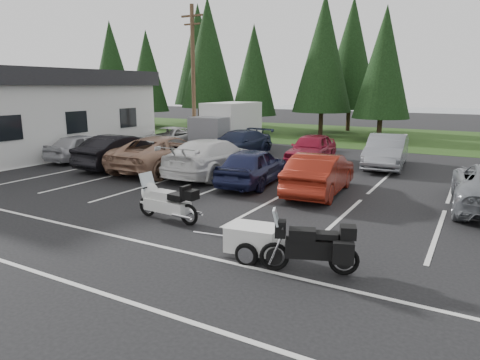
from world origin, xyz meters
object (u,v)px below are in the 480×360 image
at_px(box_truck, 224,126).
at_px(touring_motorcycle, 167,198).
at_px(car_near_0, 84,147).
at_px(car_near_4, 253,166).
at_px(car_near_2, 166,153).
at_px(car_near_5, 320,173).
at_px(car_far_2, 311,149).
at_px(building, 4,112).
at_px(utility_pole, 193,75).
at_px(car_far_0, 169,139).
at_px(cargo_trailer, 253,241).
at_px(adventure_motorcycle, 309,242).
at_px(car_far_3, 386,151).
at_px(car_far_1, 238,144).
at_px(car_near_3, 214,157).
at_px(car_near_1, 122,151).

bearing_deg(box_truck, touring_motorcycle, -64.60).
distance_m(car_near_0, car_near_4, 10.74).
xyz_separation_m(car_near_2, car_near_5, (7.91, -0.77, -0.07)).
bearing_deg(car_near_4, car_far_2, -98.39).
distance_m(building, utility_pole, 11.53).
height_order(car_near_2, car_near_5, car_near_2).
xyz_separation_m(car_near_5, car_far_0, (-12.06, 6.20, -0.05)).
xyz_separation_m(car_far_2, cargo_trailer, (3.26, -12.70, -0.37)).
height_order(building, adventure_motorcycle, building).
height_order(utility_pole, car_far_2, utility_pole).
bearing_deg(car_far_3, touring_motorcycle, -112.67).
distance_m(utility_pole, car_far_1, 6.53).
bearing_deg(box_truck, car_near_3, -61.41).
height_order(car_near_0, car_far_3, car_far_3).
height_order(car_near_0, car_far_0, car_near_0).
distance_m(building, car_near_1, 9.47).
bearing_deg(touring_motorcycle, utility_pole, 126.32).
bearing_deg(car_near_2, car_far_1, -102.05).
relative_size(car_near_3, touring_motorcycle, 2.25).
bearing_deg(car_near_2, adventure_motorcycle, 141.47).
xyz_separation_m(touring_motorcycle, cargo_trailer, (3.54, -1.24, -0.30)).
xyz_separation_m(car_near_3, touring_motorcycle, (2.44, -6.30, -0.13)).
relative_size(utility_pole, car_far_2, 1.99).
bearing_deg(car_far_1, car_near_4, -50.27).
height_order(car_far_0, car_far_1, car_far_1).
relative_size(car_far_1, adventure_motorcycle, 2.20).
distance_m(car_near_4, car_near_5, 2.87).
height_order(box_truck, car_far_1, box_truck).
xyz_separation_m(car_near_2, car_near_3, (2.64, 0.11, -0.01)).
bearing_deg(car_far_1, car_near_2, -95.70).
height_order(car_near_5, car_far_2, car_far_2).
height_order(car_near_4, touring_motorcycle, car_near_4).
bearing_deg(utility_pole, car_near_4, -43.07).
relative_size(car_near_1, car_far_3, 1.00).
height_order(building, box_truck, building).
relative_size(cargo_trailer, adventure_motorcycle, 0.74).
bearing_deg(adventure_motorcycle, car_far_1, 104.83).
bearing_deg(car_near_2, touring_motorcycle, 127.91).
bearing_deg(car_near_5, car_far_0, -31.30).
relative_size(building, car_far_2, 3.45).
distance_m(car_far_2, cargo_trailer, 13.12).
bearing_deg(touring_motorcycle, car_far_0, 132.23).
xyz_separation_m(car_far_0, car_far_2, (9.51, -0.17, 0.06)).
bearing_deg(box_truck, car_far_1, -46.58).
bearing_deg(car_far_0, building, -143.66).
distance_m(building, car_near_3, 14.42).
xyz_separation_m(utility_pole, car_near_4, (8.72, -8.15, -3.93)).
height_order(car_far_2, cargo_trailer, car_far_2).
xyz_separation_m(car_near_0, cargo_trailer, (14.30, -7.47, -0.34)).
bearing_deg(car_near_0, box_truck, -118.99).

